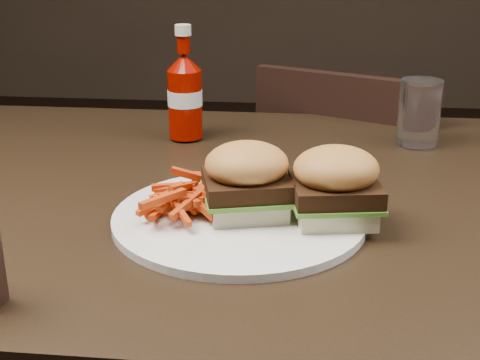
# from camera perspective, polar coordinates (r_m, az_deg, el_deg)

# --- Properties ---
(dining_table) EXTENTS (1.20, 0.80, 0.04)m
(dining_table) POSITION_cam_1_polar(r_m,az_deg,el_deg) (0.92, 3.91, -1.92)
(dining_table) COLOR black
(dining_table) RESTS_ON ground
(chair_far) EXTENTS (0.49, 0.49, 0.04)m
(chair_far) POSITION_cam_1_polar(r_m,az_deg,el_deg) (1.54, 10.38, -4.75)
(chair_far) COLOR black
(chair_far) RESTS_ON ground
(plate) EXTENTS (0.30, 0.30, 0.01)m
(plate) POSITION_cam_1_polar(r_m,az_deg,el_deg) (0.81, -0.08, -3.24)
(plate) COLOR white
(plate) RESTS_ON dining_table
(sandwich_half_a) EXTENTS (0.11, 0.10, 0.02)m
(sandwich_half_a) POSITION_cam_1_polar(r_m,az_deg,el_deg) (0.80, 0.56, -2.15)
(sandwich_half_a) COLOR beige
(sandwich_half_a) RESTS_ON plate
(sandwich_half_b) EXTENTS (0.10, 0.10, 0.02)m
(sandwich_half_b) POSITION_cam_1_polar(r_m,az_deg,el_deg) (0.79, 8.02, -2.59)
(sandwich_half_b) COLOR beige
(sandwich_half_b) RESTS_ON plate
(fries_pile) EXTENTS (0.11, 0.11, 0.04)m
(fries_pile) POSITION_cam_1_polar(r_m,az_deg,el_deg) (0.80, -4.59, -1.29)
(fries_pile) COLOR #BF4515
(fries_pile) RESTS_ON plate
(ketchup_bottle) EXTENTS (0.07, 0.07, 0.11)m
(ketchup_bottle) POSITION_cam_1_polar(r_m,az_deg,el_deg) (1.12, -4.70, 6.47)
(ketchup_bottle) COLOR #830900
(ketchup_bottle) RESTS_ON dining_table
(tumbler) EXTENTS (0.08, 0.08, 0.11)m
(tumbler) POSITION_cam_1_polar(r_m,az_deg,el_deg) (1.12, 15.05, 5.60)
(tumbler) COLOR white
(tumbler) RESTS_ON dining_table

